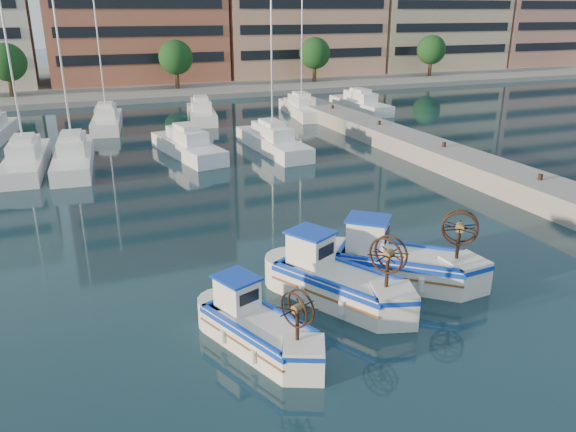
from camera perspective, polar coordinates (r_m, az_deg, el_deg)
The scene contains 6 objects.
ground at distance 19.91m, azimuth 9.28°, elevation -8.27°, with size 300.00×300.00×0.00m, color #193641.
quay at distance 33.18m, azimuth 21.65°, elevation 3.35°, with size 3.00×60.00×1.20m, color gray.
yacht_marina at distance 44.61m, azimuth -12.51°, elevation 8.23°, with size 37.07×22.13×11.50m.
fishing_boat_a at distance 16.82m, azimuth -3.14°, elevation -11.07°, with size 2.85×4.10×2.47m.
fishing_boat_b at distance 19.27m, azimuth 4.80°, elevation -6.42°, with size 3.72×4.77×2.88m.
fishing_boat_c at distance 20.86m, azimuth 11.00°, elevation -4.48°, with size 4.74×4.46×2.99m.
Camera 1 is at (-9.43, -14.80, 9.40)m, focal length 35.00 mm.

